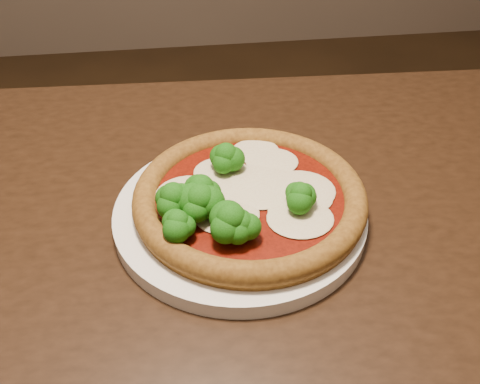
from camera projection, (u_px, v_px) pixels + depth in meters
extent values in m
cube|color=black|center=(182.00, 245.00, 0.61)|extent=(1.25, 0.78, 0.04)
cylinder|color=black|center=(461.00, 252.00, 1.12)|extent=(0.06, 0.06, 0.71)
cylinder|color=white|center=(240.00, 213.00, 0.61)|extent=(0.28, 0.28, 0.02)
cylinder|color=brown|center=(250.00, 201.00, 0.60)|extent=(0.25, 0.25, 0.01)
torus|color=brown|center=(250.00, 196.00, 0.60)|extent=(0.26, 0.26, 0.03)
cylinder|color=#660F04|center=(250.00, 195.00, 0.60)|extent=(0.21, 0.21, 0.00)
ellipsoid|color=beige|center=(300.00, 218.00, 0.56)|extent=(0.07, 0.06, 0.01)
ellipsoid|color=beige|center=(255.00, 151.00, 0.66)|extent=(0.06, 0.05, 0.00)
ellipsoid|color=beige|center=(188.00, 193.00, 0.59)|extent=(0.07, 0.07, 0.01)
ellipsoid|color=beige|center=(227.00, 215.00, 0.57)|extent=(0.07, 0.06, 0.01)
ellipsoid|color=beige|center=(259.00, 186.00, 0.60)|extent=(0.09, 0.08, 0.01)
ellipsoid|color=beige|center=(221.00, 172.00, 0.62)|extent=(0.06, 0.06, 0.01)
ellipsoid|color=beige|center=(309.00, 198.00, 0.59)|extent=(0.05, 0.05, 0.00)
ellipsoid|color=beige|center=(272.00, 162.00, 0.64)|extent=(0.06, 0.06, 0.01)
ellipsoid|color=beige|center=(299.00, 191.00, 0.60)|extent=(0.08, 0.08, 0.01)
ellipsoid|color=beige|center=(295.00, 212.00, 0.57)|extent=(0.06, 0.05, 0.00)
ellipsoid|color=#207A13|center=(226.00, 156.00, 0.61)|extent=(0.05, 0.05, 0.04)
ellipsoid|color=#207A13|center=(200.00, 200.00, 0.55)|extent=(0.05, 0.05, 0.04)
ellipsoid|color=#207A13|center=(174.00, 198.00, 0.55)|extent=(0.05, 0.05, 0.04)
ellipsoid|color=#207A13|center=(231.00, 220.00, 0.52)|extent=(0.05, 0.05, 0.04)
ellipsoid|color=#207A13|center=(201.00, 190.00, 0.56)|extent=(0.05, 0.05, 0.04)
ellipsoid|color=#207A13|center=(301.00, 195.00, 0.56)|extent=(0.04, 0.04, 0.03)
ellipsoid|color=#207A13|center=(178.00, 223.00, 0.53)|extent=(0.04, 0.04, 0.03)
ellipsoid|color=#207A13|center=(229.00, 213.00, 0.54)|extent=(0.04, 0.04, 0.03)
ellipsoid|color=#207A13|center=(299.00, 192.00, 0.57)|extent=(0.03, 0.03, 0.03)
ellipsoid|color=#207A13|center=(241.00, 225.00, 0.52)|extent=(0.04, 0.04, 0.03)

